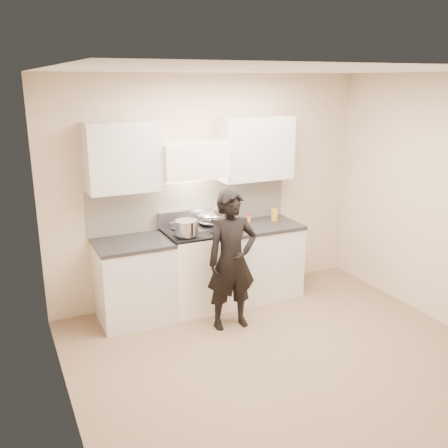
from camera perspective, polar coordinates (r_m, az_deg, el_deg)
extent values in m
plane|color=#806753|center=(5.11, 6.73, -14.83)|extent=(4.00, 4.00, 0.00)
cube|color=beige|center=(6.07, -1.58, 4.08)|extent=(4.00, 0.04, 2.70)
cube|color=beige|center=(3.32, 23.76, -7.85)|extent=(4.00, 0.04, 2.70)
cube|color=beige|center=(3.92, -18.36, -3.65)|extent=(0.04, 3.50, 2.70)
cube|color=beige|center=(5.86, 24.07, 2.22)|extent=(0.04, 3.50, 2.70)
cube|color=silver|center=(4.38, 7.93, 16.92)|extent=(4.00, 3.50, 0.02)
cube|color=silver|center=(6.00, -3.71, 2.29)|extent=(2.50, 0.02, 0.53)
cube|color=#B6B3C6|center=(5.99, -4.00, 0.72)|extent=(0.76, 0.08, 0.20)
cube|color=white|center=(5.70, -3.58, 7.35)|extent=(0.76, 0.40, 0.40)
cylinder|color=#B5B3C3|center=(5.56, -2.86, 5.27)|extent=(0.66, 0.02, 0.02)
cube|color=silver|center=(6.07, 3.66, 8.61)|extent=(0.90, 0.33, 0.75)
cube|color=silver|center=(5.48, -11.39, 7.51)|extent=(0.80, 0.33, 0.75)
cube|color=silver|center=(6.15, -0.37, 1.87)|extent=(0.08, 0.01, 0.12)
cube|color=white|center=(5.92, -2.92, -5.24)|extent=(0.76, 0.65, 0.92)
cube|color=black|center=(5.77, -2.98, -0.88)|extent=(0.76, 0.65, 0.02)
cube|color=silver|center=(5.93, -2.00, -0.24)|extent=(0.36, 0.34, 0.01)
cylinder|color=#B5B3C3|center=(5.56, -1.80, -3.18)|extent=(0.62, 0.02, 0.02)
cylinder|color=black|center=(5.57, -4.11, -1.33)|extent=(0.18, 0.18, 0.01)
cylinder|color=black|center=(5.70, -0.74, -0.86)|extent=(0.18, 0.18, 0.01)
cylinder|color=black|center=(5.83, -5.18, -0.52)|extent=(0.18, 0.18, 0.01)
cylinder|color=black|center=(5.96, -1.93, -0.10)|extent=(0.18, 0.18, 0.01)
cube|color=silver|center=(6.27, 4.13, -4.22)|extent=(0.90, 0.65, 0.88)
cube|color=black|center=(6.12, 4.22, -0.19)|extent=(0.92, 0.67, 0.04)
cube|color=silver|center=(5.71, -10.22, -6.58)|extent=(0.80, 0.65, 0.88)
cube|color=black|center=(5.55, -10.46, -2.19)|extent=(0.82, 0.67, 0.04)
ellipsoid|color=#B5B3C3|center=(5.90, -1.57, 0.72)|extent=(0.33, 0.33, 0.18)
torus|color=#B5B3C3|center=(5.89, -1.58, 1.13)|extent=(0.35, 0.35, 0.02)
ellipsoid|color=#F2E9B5|center=(5.90, -1.57, 0.64)|extent=(0.19, 0.19, 0.09)
cylinder|color=white|center=(5.74, -1.48, 1.30)|extent=(0.04, 0.25, 0.18)
cylinder|color=#B5B3C3|center=(5.54, -4.31, -0.42)|extent=(0.33, 0.33, 0.17)
cube|color=#B5B3C3|center=(5.52, -5.93, 0.18)|extent=(0.06, 0.04, 0.01)
cube|color=#B5B3C3|center=(5.52, -2.72, 0.26)|extent=(0.06, 0.04, 0.01)
cylinder|color=#B6B3C6|center=(6.15, 0.40, 1.00)|extent=(0.13, 0.13, 0.18)
cylinder|color=black|center=(6.15, 0.59, 1.87)|extent=(0.01, 0.01, 0.32)
cylinder|color=white|center=(6.16, 0.40, 1.89)|extent=(0.01, 0.01, 0.32)
cylinder|color=#B6B3C6|center=(6.15, 0.20, 1.87)|extent=(0.01, 0.01, 0.32)
cylinder|color=black|center=(6.13, 0.12, 1.82)|extent=(0.01, 0.01, 0.32)
cylinder|color=#B6B3C6|center=(6.11, 0.20, 1.77)|extent=(0.01, 0.01, 0.32)
cylinder|color=white|center=(6.10, 0.40, 1.75)|extent=(0.01, 0.01, 0.32)
cylinder|color=black|center=(6.11, 0.60, 1.77)|extent=(0.01, 0.01, 0.32)
cylinder|color=#B6B3C6|center=(6.13, 0.68, 1.82)|extent=(0.01, 0.01, 0.32)
cylinder|color=orange|center=(6.19, 2.87, 0.57)|extent=(0.04, 0.04, 0.07)
cylinder|color=red|center=(6.18, 2.88, 1.01)|extent=(0.04, 0.04, 0.03)
cylinder|color=gold|center=(6.28, 5.80, 1.09)|extent=(0.09, 0.09, 0.15)
imported|color=black|center=(5.34, 0.89, -4.18)|extent=(0.59, 0.41, 1.53)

